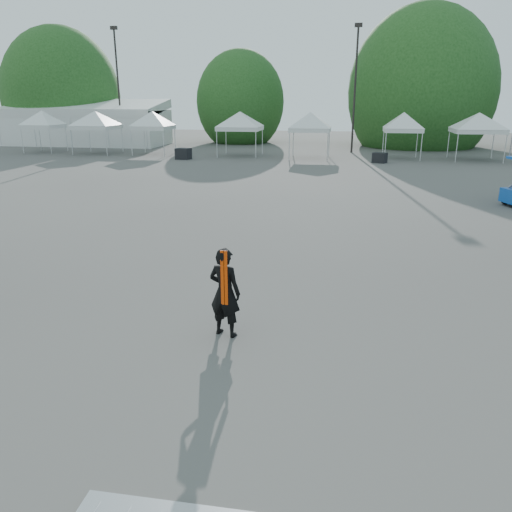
# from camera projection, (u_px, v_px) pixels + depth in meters

# --- Properties ---
(ground) EXTENTS (120.00, 120.00, 0.00)m
(ground) POSITION_uv_depth(u_px,v_px,m) (227.00, 290.00, 11.65)
(ground) COLOR #474442
(ground) RESTS_ON ground
(marquee) EXTENTS (15.00, 6.25, 4.23)m
(marquee) POSITION_uv_depth(u_px,v_px,m) (87.00, 124.00, 47.59)
(marquee) COLOR silver
(marquee) RESTS_ON ground
(light_pole_west) EXTENTS (0.60, 0.25, 10.30)m
(light_pole_west) POSITION_uv_depth(u_px,v_px,m) (118.00, 81.00, 44.83)
(light_pole_west) COLOR black
(light_pole_west) RESTS_ON ground
(light_pole_east) EXTENTS (0.60, 0.25, 9.80)m
(light_pole_east) POSITION_uv_depth(u_px,v_px,m) (355.00, 82.00, 39.52)
(light_pole_east) COLOR black
(light_pole_east) RESTS_ON ground
(tree_far_w) EXTENTS (4.80, 4.80, 7.30)m
(tree_far_w) POSITION_uv_depth(u_px,v_px,m) (62.00, 96.00, 50.30)
(tree_far_w) COLOR #382314
(tree_far_w) RESTS_ON ground
(tree_mid_w) EXTENTS (4.16, 4.16, 6.33)m
(tree_mid_w) POSITION_uv_depth(u_px,v_px,m) (240.00, 102.00, 49.34)
(tree_mid_w) COLOR #382314
(tree_mid_w) RESTS_ON ground
(tree_mid_e) EXTENTS (5.12, 5.12, 7.79)m
(tree_mid_e) POSITION_uv_depth(u_px,v_px,m) (421.00, 92.00, 45.29)
(tree_mid_e) COLOR #382314
(tree_mid_e) RESTS_ON ground
(tent_a) EXTENTS (3.75, 3.75, 3.88)m
(tent_a) POSITION_uv_depth(u_px,v_px,m) (42.00, 114.00, 40.45)
(tent_a) COLOR silver
(tent_a) RESTS_ON ground
(tent_b) EXTENTS (4.39, 4.39, 3.88)m
(tent_b) POSITION_uv_depth(u_px,v_px,m) (95.00, 114.00, 39.41)
(tent_b) COLOR silver
(tent_b) RESTS_ON ground
(tent_c) EXTENTS (3.99, 3.99, 3.88)m
(tent_c) POSITION_uv_depth(u_px,v_px,m) (152.00, 115.00, 38.89)
(tent_c) COLOR silver
(tent_c) RESTS_ON ground
(tent_d) EXTENTS (4.48, 4.48, 3.88)m
(tent_d) POSITION_uv_depth(u_px,v_px,m) (240.00, 115.00, 37.86)
(tent_d) COLOR silver
(tent_d) RESTS_ON ground
(tent_e) EXTENTS (4.17, 4.17, 3.88)m
(tent_e) POSITION_uv_depth(u_px,v_px,m) (311.00, 116.00, 36.40)
(tent_e) COLOR silver
(tent_e) RESTS_ON ground
(tent_f) EXTENTS (3.78, 3.78, 3.88)m
(tent_f) POSITION_uv_depth(u_px,v_px,m) (404.00, 116.00, 35.99)
(tent_f) COLOR silver
(tent_f) RESTS_ON ground
(tent_g) EXTENTS (4.73, 4.73, 3.88)m
(tent_g) POSITION_uv_depth(u_px,v_px,m) (479.00, 116.00, 35.08)
(tent_g) COLOR silver
(tent_g) RESTS_ON ground
(man) EXTENTS (0.72, 0.57, 1.72)m
(man) POSITION_uv_depth(u_px,v_px,m) (225.00, 292.00, 9.20)
(man) COLOR black
(man) RESTS_ON ground
(crate_west) EXTENTS (1.13, 0.95, 0.79)m
(crate_west) POSITION_uv_depth(u_px,v_px,m) (183.00, 154.00, 36.52)
(crate_west) COLOR black
(crate_west) RESTS_ON ground
(crate_mid) EXTENTS (1.10, 1.00, 0.69)m
(crate_mid) POSITION_uv_depth(u_px,v_px,m) (380.00, 158.00, 34.51)
(crate_mid) COLOR black
(crate_mid) RESTS_ON ground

